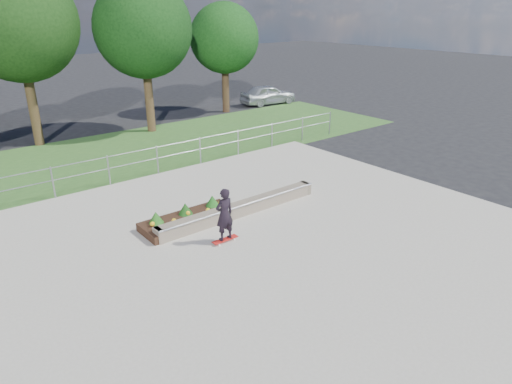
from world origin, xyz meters
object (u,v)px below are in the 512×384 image
at_px(grind_ledge, 241,209).
at_px(planter_bed, 189,218).
at_px(parked_car, 268,94).
at_px(skateboarder, 224,215).

relative_size(grind_ledge, planter_bed, 2.00).
xyz_separation_m(grind_ledge, parked_car, (12.49, 13.40, 0.40)).
xyz_separation_m(planter_bed, skateboarder, (0.18, -1.66, 0.66)).
height_order(grind_ledge, skateboarder, skateboarder).
relative_size(planter_bed, skateboarder, 1.85).
bearing_deg(parked_car, planter_bed, 140.14).
relative_size(grind_ledge, parked_car, 1.54).
height_order(planter_bed, skateboarder, skateboarder).
distance_m(planter_bed, parked_car, 19.15).
bearing_deg(planter_bed, skateboarder, -83.81).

